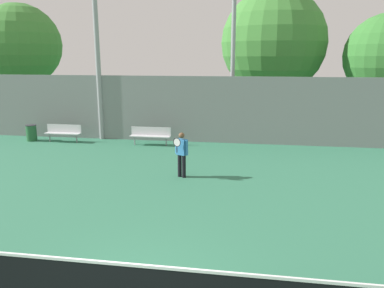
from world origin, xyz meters
The scene contains 9 objects.
tennis_player centered at (-0.37, 7.46, 0.91)m, with size 0.51×0.49×1.62m.
bench_courtside_near centered at (-7.29, 12.14, 0.54)m, with size 1.81×0.40×0.87m.
bench_courtside_far centered at (-2.76, 12.15, 0.54)m, with size 1.97×0.40×0.87m.
light_pole_near_left centered at (-5.67, 13.14, 6.74)m, with size 0.90×0.60×11.72m.
light_pole_far_right centered at (1.04, 13.82, 5.59)m, with size 0.90×0.60×9.03m.
trash_bin centered at (-9.04, 12.12, 0.42)m, with size 0.54×0.54×0.83m.
back_fence centered at (0.00, 13.18, 1.64)m, with size 35.49×0.06×3.28m.
tree_green_tall centered at (-13.12, 18.25, 4.97)m, with size 5.26×5.26×7.60m.
tree_green_broad centered at (3.28, 19.87, 5.07)m, with size 6.59×6.59×8.37m.
Camera 1 is at (1.98, -5.11, 4.20)m, focal length 35.00 mm.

